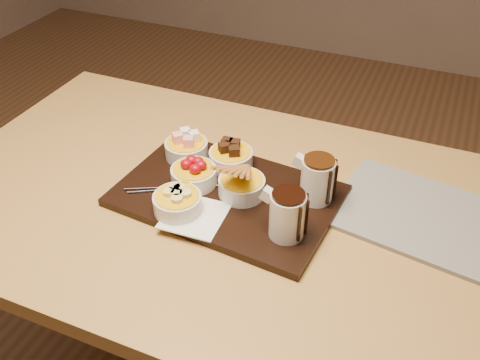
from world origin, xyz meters
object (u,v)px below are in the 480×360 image
at_px(bowl_strawberries, 194,176).
at_px(pitcher_milk_chocolate, 317,180).
at_px(dining_table, 203,227).
at_px(pitcher_dark_chocolate, 287,216).
at_px(serving_board, 227,195).
at_px(newspaper, 414,213).

bearing_deg(bowl_strawberries, pitcher_milk_chocolate, 11.32).
relative_size(dining_table, pitcher_dark_chocolate, 12.65).
bearing_deg(serving_board, bowl_strawberries, -176.42).
height_order(serving_board, newspaper, serving_board).
relative_size(bowl_strawberries, pitcher_dark_chocolate, 1.05).
distance_m(serving_board, pitcher_dark_chocolate, 0.18).
bearing_deg(pitcher_milk_chocolate, serving_board, -158.20).
distance_m(dining_table, bowl_strawberries, 0.14).
height_order(dining_table, pitcher_dark_chocolate, pitcher_dark_chocolate).
bearing_deg(newspaper, bowl_strawberries, -158.93).
distance_m(pitcher_dark_chocolate, newspaper, 0.29).
height_order(serving_board, bowl_strawberries, bowl_strawberries).
bearing_deg(bowl_strawberries, newspaper, 12.24).
bearing_deg(newspaper, pitcher_dark_chocolate, -132.76).
bearing_deg(bowl_strawberries, pitcher_dark_chocolate, -17.73).
relative_size(dining_table, newspaper, 3.72).
distance_m(serving_board, newspaper, 0.40).
distance_m(serving_board, pitcher_milk_chocolate, 0.20).
bearing_deg(dining_table, bowl_strawberries, 158.08).
bearing_deg(pitcher_dark_chocolate, bowl_strawberries, 167.35).
height_order(dining_table, serving_board, serving_board).
bearing_deg(serving_board, pitcher_milk_chocolate, 21.80).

